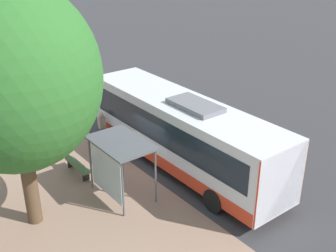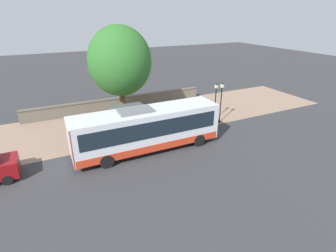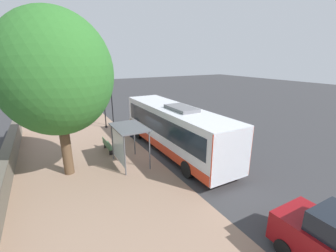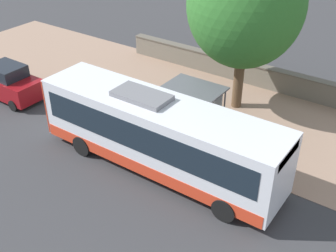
{
  "view_description": "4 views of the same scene",
  "coord_description": "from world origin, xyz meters",
  "px_view_note": "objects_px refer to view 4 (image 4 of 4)",
  "views": [
    {
      "loc": [
        -9.49,
        -14.08,
        10.18
      ],
      "look_at": [
        0.63,
        -1.04,
        2.57
      ],
      "focal_mm": 45.0,
      "sensor_mm": 36.0,
      "label": 1
    },
    {
      "loc": [
        18.99,
        -7.24,
        10.03
      ],
      "look_at": [
        0.27,
        1.85,
        0.98
      ],
      "focal_mm": 28.0,
      "sensor_mm": 36.0,
      "label": 2
    },
    {
      "loc": [
        -6.11,
        -13.8,
        6.62
      ],
      "look_at": [
        1.25,
        -0.58,
        2.01
      ],
      "focal_mm": 24.0,
      "sensor_mm": 36.0,
      "label": 3
    },
    {
      "loc": [
        13.99,
        8.42,
        11.73
      ],
      "look_at": [
        0.9,
        -0.75,
        1.75
      ],
      "focal_mm": 45.0,
      "sensor_mm": 36.0,
      "label": 4
    }
  ],
  "objects_px": {
    "bus_shelter": "(196,93)",
    "shade_tree": "(246,4)",
    "bus": "(158,133)",
    "bench": "(249,133)",
    "pedestrian": "(271,168)",
    "parked_car_behind_bus": "(9,83)"
  },
  "relations": [
    {
      "from": "bus",
      "to": "shade_tree",
      "type": "distance_m",
      "value": 8.17
    },
    {
      "from": "pedestrian",
      "to": "bus_shelter",
      "type": "bearing_deg",
      "value": -112.19
    },
    {
      "from": "bus",
      "to": "parked_car_behind_bus",
      "type": "distance_m",
      "value": 11.04
    },
    {
      "from": "pedestrian",
      "to": "shade_tree",
      "type": "xyz_separation_m",
      "value": [
        -5.5,
        -4.37,
        4.84
      ]
    },
    {
      "from": "bus",
      "to": "parked_car_behind_bus",
      "type": "xyz_separation_m",
      "value": [
        -0.45,
        -11.0,
        -0.84
      ]
    },
    {
      "from": "bus_shelter",
      "to": "bench",
      "type": "relative_size",
      "value": 1.5
    },
    {
      "from": "bus_shelter",
      "to": "bench",
      "type": "height_order",
      "value": "bus_shelter"
    },
    {
      "from": "bus",
      "to": "bus_shelter",
      "type": "bearing_deg",
      "value": -174.84
    },
    {
      "from": "bus_shelter",
      "to": "shade_tree",
      "type": "height_order",
      "value": "shade_tree"
    },
    {
      "from": "pedestrian",
      "to": "parked_car_behind_bus",
      "type": "bearing_deg",
      "value": -85.66
    },
    {
      "from": "bus",
      "to": "pedestrian",
      "type": "xyz_separation_m",
      "value": [
        -1.64,
        4.63,
        -0.86
      ]
    },
    {
      "from": "bus",
      "to": "bench",
      "type": "relative_size",
      "value": 6.01
    },
    {
      "from": "bus",
      "to": "shade_tree",
      "type": "height_order",
      "value": "shade_tree"
    },
    {
      "from": "bench",
      "to": "shade_tree",
      "type": "relative_size",
      "value": 0.21
    },
    {
      "from": "bus",
      "to": "bench",
      "type": "xyz_separation_m",
      "value": [
        -4.27,
        2.41,
        -1.35
      ]
    },
    {
      "from": "bench",
      "to": "parked_car_behind_bus",
      "type": "xyz_separation_m",
      "value": [
        3.82,
        -13.4,
        0.51
      ]
    },
    {
      "from": "bus",
      "to": "parked_car_behind_bus",
      "type": "bearing_deg",
      "value": -92.34
    },
    {
      "from": "pedestrian",
      "to": "bench",
      "type": "distance_m",
      "value": 3.48
    },
    {
      "from": "bus",
      "to": "pedestrian",
      "type": "distance_m",
      "value": 4.98
    },
    {
      "from": "pedestrian",
      "to": "bus",
      "type": "bearing_deg",
      "value": -70.52
    },
    {
      "from": "bus_shelter",
      "to": "shade_tree",
      "type": "distance_m",
      "value": 5.1
    },
    {
      "from": "bus",
      "to": "bench",
      "type": "bearing_deg",
      "value": 150.57
    }
  ]
}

